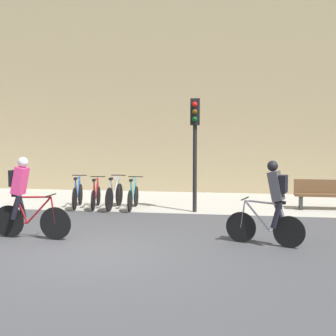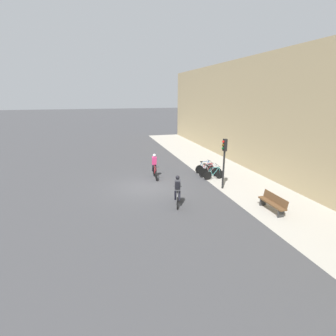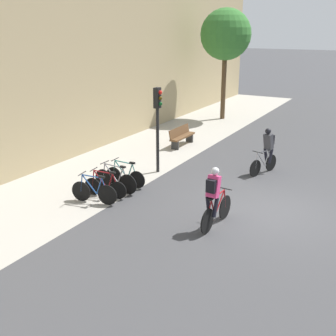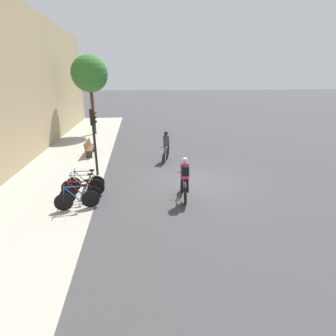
{
  "view_description": "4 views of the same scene",
  "coord_description": "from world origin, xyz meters",
  "px_view_note": "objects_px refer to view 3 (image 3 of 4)",
  "views": [
    {
      "loc": [
        2.79,
        -8.55,
        2.42
      ],
      "look_at": [
        1.02,
        3.2,
        1.41
      ],
      "focal_mm": 50.0,
      "sensor_mm": 36.0,
      "label": 1
    },
    {
      "loc": [
        16.26,
        -2.85,
        5.97
      ],
      "look_at": [
        -0.04,
        1.56,
        1.19
      ],
      "focal_mm": 28.0,
      "sensor_mm": 36.0,
      "label": 2
    },
    {
      "loc": [
        -11.83,
        -3.06,
        5.38
      ],
      "look_at": [
        -0.41,
        3.29,
        0.99
      ],
      "focal_mm": 45.0,
      "sensor_mm": 36.0,
      "label": 3
    },
    {
      "loc": [
        -11.16,
        2.78,
        4.63
      ],
      "look_at": [
        -0.11,
        1.46,
        0.8
      ],
      "focal_mm": 28.0,
      "sensor_mm": 36.0,
      "label": 4
    }
  ],
  "objects_px": {
    "cyclist_pink": "(214,197)",
    "parked_bike_3": "(125,176)",
    "cyclist_grey": "(267,149)",
    "parked_bike_1": "(105,186)",
    "bench": "(182,136)",
    "parked_bike_0": "(94,191)",
    "parked_bike_2": "(116,180)",
    "traffic_light_pole": "(158,114)"
  },
  "relations": [
    {
      "from": "cyclist_grey",
      "to": "parked_bike_2",
      "type": "xyz_separation_m",
      "value": [
        -4.41,
        3.94,
        -0.53
      ]
    },
    {
      "from": "parked_bike_2",
      "to": "parked_bike_3",
      "type": "xyz_separation_m",
      "value": [
        0.58,
        -0.0,
        -0.03
      ]
    },
    {
      "from": "parked_bike_0",
      "to": "parked_bike_3",
      "type": "xyz_separation_m",
      "value": [
        1.74,
        -0.0,
        -0.01
      ]
    },
    {
      "from": "traffic_light_pole",
      "to": "cyclist_grey",
      "type": "bearing_deg",
      "value": -62.16
    },
    {
      "from": "parked_bike_1",
      "to": "bench",
      "type": "distance_m",
      "value": 6.94
    },
    {
      "from": "cyclist_pink",
      "to": "bench",
      "type": "distance_m",
      "value": 8.71
    },
    {
      "from": "parked_bike_2",
      "to": "cyclist_grey",
      "type": "bearing_deg",
      "value": -41.74
    },
    {
      "from": "parked_bike_0",
      "to": "traffic_light_pole",
      "type": "xyz_separation_m",
      "value": [
        3.62,
        -0.25,
        1.88
      ]
    },
    {
      "from": "cyclist_grey",
      "to": "parked_bike_1",
      "type": "relative_size",
      "value": 1.14
    },
    {
      "from": "parked_bike_0",
      "to": "parked_bike_3",
      "type": "relative_size",
      "value": 1.0
    },
    {
      "from": "cyclist_grey",
      "to": "parked_bike_3",
      "type": "xyz_separation_m",
      "value": [
        -3.83,
        3.93,
        -0.56
      ]
    },
    {
      "from": "traffic_light_pole",
      "to": "parked_bike_2",
      "type": "bearing_deg",
      "value": 174.29
    },
    {
      "from": "parked_bike_3",
      "to": "traffic_light_pole",
      "type": "bearing_deg",
      "value": -7.45
    },
    {
      "from": "parked_bike_1",
      "to": "bench",
      "type": "relative_size",
      "value": 0.82
    },
    {
      "from": "traffic_light_pole",
      "to": "parked_bike_3",
      "type": "bearing_deg",
      "value": 172.55
    },
    {
      "from": "parked_bike_1",
      "to": "parked_bike_2",
      "type": "relative_size",
      "value": 0.88
    },
    {
      "from": "parked_bike_2",
      "to": "parked_bike_3",
      "type": "height_order",
      "value": "parked_bike_2"
    },
    {
      "from": "cyclist_grey",
      "to": "bench",
      "type": "relative_size",
      "value": 0.94
    },
    {
      "from": "parked_bike_0",
      "to": "traffic_light_pole",
      "type": "height_order",
      "value": "traffic_light_pole"
    },
    {
      "from": "parked_bike_1",
      "to": "parked_bike_3",
      "type": "height_order",
      "value": "parked_bike_3"
    },
    {
      "from": "cyclist_pink",
      "to": "parked_bike_1",
      "type": "height_order",
      "value": "cyclist_pink"
    },
    {
      "from": "parked_bike_3",
      "to": "parked_bike_0",
      "type": "bearing_deg",
      "value": 179.97
    },
    {
      "from": "parked_bike_2",
      "to": "parked_bike_1",
      "type": "bearing_deg",
      "value": -179.96
    },
    {
      "from": "cyclist_grey",
      "to": "traffic_light_pole",
      "type": "relative_size",
      "value": 0.54
    },
    {
      "from": "parked_bike_0",
      "to": "parked_bike_2",
      "type": "distance_m",
      "value": 1.16
    },
    {
      "from": "traffic_light_pole",
      "to": "bench",
      "type": "height_order",
      "value": "traffic_light_pole"
    },
    {
      "from": "parked_bike_2",
      "to": "parked_bike_3",
      "type": "relative_size",
      "value": 1.09
    },
    {
      "from": "cyclist_grey",
      "to": "bench",
      "type": "bearing_deg",
      "value": 67.7
    },
    {
      "from": "bench",
      "to": "cyclist_pink",
      "type": "bearing_deg",
      "value": -146.76
    },
    {
      "from": "parked_bike_3",
      "to": "bench",
      "type": "relative_size",
      "value": 0.85
    },
    {
      "from": "cyclist_pink",
      "to": "parked_bike_0",
      "type": "height_order",
      "value": "cyclist_pink"
    },
    {
      "from": "cyclist_grey",
      "to": "traffic_light_pole",
      "type": "height_order",
      "value": "traffic_light_pole"
    },
    {
      "from": "cyclist_pink",
      "to": "parked_bike_3",
      "type": "bearing_deg",
      "value": 69.21
    },
    {
      "from": "cyclist_pink",
      "to": "parked_bike_3",
      "type": "distance_m",
      "value": 4.36
    },
    {
      "from": "cyclist_grey",
      "to": "parked_bike_2",
      "type": "bearing_deg",
      "value": 138.26
    },
    {
      "from": "cyclist_grey",
      "to": "parked_bike_1",
      "type": "distance_m",
      "value": 6.38
    },
    {
      "from": "cyclist_grey",
      "to": "bench",
      "type": "height_order",
      "value": "cyclist_grey"
    },
    {
      "from": "parked_bike_0",
      "to": "traffic_light_pole",
      "type": "distance_m",
      "value": 4.09
    },
    {
      "from": "parked_bike_0",
      "to": "parked_bike_3",
      "type": "height_order",
      "value": "parked_bike_0"
    },
    {
      "from": "cyclist_pink",
      "to": "bench",
      "type": "relative_size",
      "value": 0.97
    },
    {
      "from": "cyclist_pink",
      "to": "traffic_light_pole",
      "type": "bearing_deg",
      "value": 48.03
    },
    {
      "from": "parked_bike_2",
      "to": "bench",
      "type": "height_order",
      "value": "parked_bike_2"
    }
  ]
}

